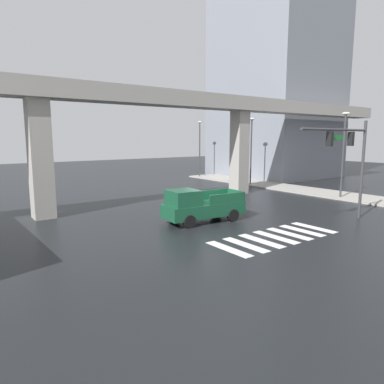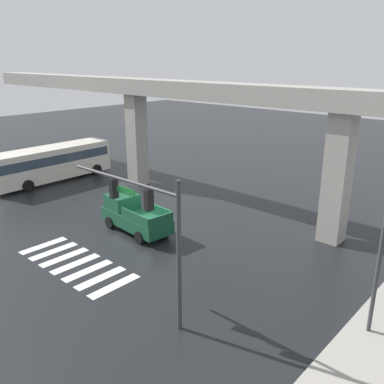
{
  "view_description": "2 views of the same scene",
  "coord_description": "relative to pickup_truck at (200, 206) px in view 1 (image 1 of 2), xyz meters",
  "views": [
    {
      "loc": [
        -13.87,
        -17.14,
        5.15
      ],
      "look_at": [
        0.33,
        2.31,
        1.37
      ],
      "focal_mm": 32.45,
      "sensor_mm": 36.0,
      "label": 1
    },
    {
      "loc": [
        17.59,
        -15.85,
        10.34
      ],
      "look_at": [
        0.17,
        3.39,
        1.86
      ],
      "focal_mm": 38.5,
      "sensor_mm": 36.0,
      "label": 2
    }
  ],
  "objects": [
    {
      "name": "elevated_overpass",
      "position": [
        1.2,
        6.86,
        6.54
      ],
      "size": [
        59.95,
        2.05,
        8.77
      ],
      "color": "#9E9991",
      "rests_on": "ground"
    },
    {
      "name": "crosswalk_stripes",
      "position": [
        1.2,
        -4.99,
        -0.98
      ],
      "size": [
        7.15,
        2.8,
        0.01
      ],
      "color": "silver",
      "rests_on": "ground"
    },
    {
      "name": "ground_plane",
      "position": [
        1.2,
        0.57,
        -0.99
      ],
      "size": [
        120.0,
        120.0,
        0.0
      ],
      "primitive_type": "plane",
      "color": "black"
    },
    {
      "name": "street_lamp_far_north",
      "position": [
        14.75,
        19.31,
        3.57
      ],
      "size": [
        0.44,
        0.7,
        7.24
      ],
      "color": "#38383D",
      "rests_on": "ground"
    },
    {
      "name": "office_building",
      "position": [
        24.26,
        15.3,
        19.1
      ],
      "size": [
        12.62,
        13.82,
        40.17
      ],
      "primitive_type": "cube",
      "color": "gray",
      "rests_on": "ground"
    },
    {
      "name": "pickup_truck",
      "position": [
        0.0,
        0.0,
        0.0
      ],
      "size": [
        5.24,
        2.41,
        2.08
      ],
      "color": "#14472D",
      "rests_on": "ground"
    },
    {
      "name": "street_lamp_mid_block",
      "position": [
        14.75,
        10.15,
        3.57
      ],
      "size": [
        0.44,
        0.7,
        7.24
      ],
      "color": "#38383D",
      "rests_on": "ground"
    },
    {
      "name": "sidewalk_east",
      "position": [
        15.95,
        2.57,
        -0.91
      ],
      "size": [
        4.0,
        36.0,
        0.15
      ],
      "primitive_type": "cube",
      "color": "#9E9991",
      "rests_on": "ground"
    },
    {
      "name": "street_lamp_near_corner",
      "position": [
        14.75,
        -0.49,
        3.57
      ],
      "size": [
        0.44,
        0.7,
        7.24
      ],
      "color": "#38383D",
      "rests_on": "ground"
    },
    {
      "name": "traffic_signal_mast",
      "position": [
        7.31,
        -5.22,
        3.39
      ],
      "size": [
        6.49,
        0.32,
        6.2
      ],
      "color": "#38383D",
      "rests_on": "ground"
    }
  ]
}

